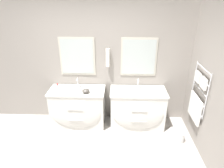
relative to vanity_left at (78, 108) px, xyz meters
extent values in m
cube|color=gray|center=(0.26, 0.35, 0.90)|extent=(5.61, 0.06, 2.60)
cube|color=#BCB7A8|center=(0.00, 0.31, 1.00)|extent=(0.71, 0.02, 0.77)
cube|color=#B2BCBA|center=(0.00, 0.30, 1.00)|extent=(0.64, 0.01, 0.70)
cube|color=#BCB7A8|center=(1.23, 0.31, 1.00)|extent=(0.71, 0.02, 0.77)
cube|color=#B2BCBA|center=(1.23, 0.30, 1.00)|extent=(0.64, 0.01, 0.70)
cylinder|color=white|center=(0.62, 0.26, 1.00)|extent=(0.08, 0.08, 0.36)
cube|color=silver|center=(0.62, 0.31, 1.00)|extent=(0.05, 0.02, 0.08)
cube|color=gray|center=(2.30, -0.65, 0.90)|extent=(0.06, 3.63, 2.60)
cylinder|color=silver|center=(2.23, -0.70, 0.66)|extent=(0.02, 0.02, 0.81)
cylinder|color=silver|center=(2.23, -0.10, 0.66)|extent=(0.02, 0.02, 0.81)
cylinder|color=silver|center=(2.23, -0.40, 1.03)|extent=(0.02, 0.60, 0.02)
cylinder|color=silver|center=(2.23, -0.40, 0.84)|extent=(0.02, 0.60, 0.02)
cylinder|color=silver|center=(2.23, -0.40, 0.66)|extent=(0.02, 0.60, 0.02)
cylinder|color=silver|center=(2.23, -0.40, 0.47)|extent=(0.02, 0.60, 0.02)
cylinder|color=silver|center=(2.23, -0.40, 0.28)|extent=(0.02, 0.60, 0.02)
cube|color=white|center=(2.21, -0.40, 0.28)|extent=(0.04, 0.50, 0.45)
cube|color=white|center=(2.21, -0.53, 0.83)|extent=(0.04, 0.20, 0.18)
cube|color=white|center=(2.21, -0.27, 0.83)|extent=(0.04, 0.20, 0.18)
cube|color=silver|center=(0.00, 0.04, -0.02)|extent=(1.08, 0.52, 0.76)
ellipsoid|color=silver|center=(0.00, -0.22, -0.02)|extent=(1.00, 0.11, 0.64)
cube|color=silver|center=(0.00, 0.04, 0.38)|extent=(1.11, 0.54, 0.04)
ellipsoid|color=white|center=(0.00, 0.01, 0.36)|extent=(0.41, 0.35, 0.07)
cylinder|color=silver|center=(0.00, -0.29, 0.13)|extent=(0.30, 0.01, 0.01)
cylinder|color=silver|center=(0.00, -0.29, -0.12)|extent=(0.30, 0.01, 0.01)
cube|color=silver|center=(1.23, 0.04, -0.02)|extent=(1.08, 0.52, 0.76)
ellipsoid|color=silver|center=(1.23, -0.22, -0.02)|extent=(1.00, 0.11, 0.64)
cube|color=silver|center=(1.23, 0.04, 0.38)|extent=(1.11, 0.54, 0.04)
ellipsoid|color=white|center=(1.23, 0.01, 0.36)|extent=(0.41, 0.35, 0.07)
cylinder|color=silver|center=(1.23, -0.29, 0.13)|extent=(0.30, 0.01, 0.01)
cylinder|color=silver|center=(1.23, -0.29, -0.12)|extent=(0.30, 0.01, 0.01)
cylinder|color=silver|center=(0.00, 0.18, 0.49)|extent=(0.02, 0.02, 0.20)
cylinder|color=silver|center=(0.00, 0.12, 0.58)|extent=(0.02, 0.11, 0.02)
cylinder|color=silver|center=(-0.07, 0.18, 0.41)|extent=(0.03, 0.03, 0.04)
cylinder|color=silver|center=(0.07, 0.18, 0.41)|extent=(0.03, 0.03, 0.04)
cylinder|color=silver|center=(1.23, 0.18, 0.49)|extent=(0.02, 0.02, 0.20)
cylinder|color=silver|center=(1.23, 0.12, 0.58)|extent=(0.02, 0.11, 0.02)
cylinder|color=silver|center=(1.16, 0.18, 0.41)|extent=(0.03, 0.03, 0.04)
cylinder|color=silver|center=(1.30, 0.18, 0.41)|extent=(0.03, 0.03, 0.04)
cylinder|color=silver|center=(-0.35, -0.05, 0.47)|extent=(0.05, 0.05, 0.15)
cylinder|color=red|center=(-0.35, -0.05, 0.55)|extent=(0.03, 0.03, 0.02)
ellipsoid|color=#4C4742|center=(0.21, -0.10, 0.44)|extent=(0.15, 0.15, 0.09)
cube|color=white|center=(0.99, -0.11, 0.41)|extent=(0.09, 0.07, 0.02)
ellipsoid|color=#F2E5CC|center=(0.99, -0.11, 0.43)|extent=(0.06, 0.04, 0.02)
cylinder|color=silver|center=(1.99, -0.49, -0.30)|extent=(0.18, 0.18, 0.21)
torus|color=silver|center=(1.99, -0.49, -0.20)|extent=(0.19, 0.19, 0.01)
camera|label=1|loc=(0.83, -3.53, 2.16)|focal=32.00mm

